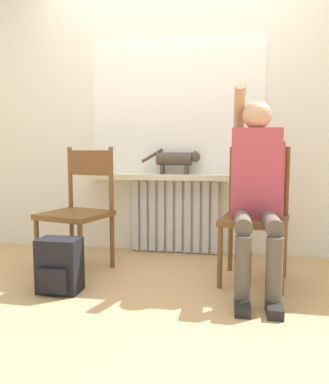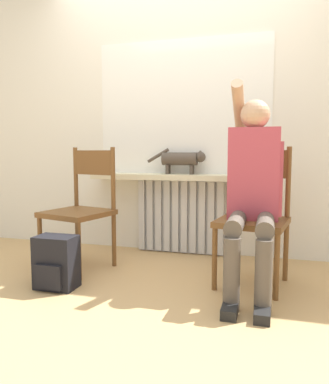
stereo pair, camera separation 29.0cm
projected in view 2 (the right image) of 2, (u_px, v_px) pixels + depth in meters
The scene contains 10 objects.
ground_plane at pixel (139, 299), 2.39m from camera, with size 12.00×12.00×0.00m, color tan.
wall_with_window at pixel (183, 106), 3.42m from camera, with size 7.00×0.06×2.70m.
radiator at pixel (181, 216), 3.45m from camera, with size 0.82×0.08×0.68m.
windowsill at pixel (179, 177), 3.35m from camera, with size 1.64×0.23×0.05m.
window_glass at pixel (182, 107), 3.39m from camera, with size 1.58×0.01×1.20m.
chair_left at pixel (81, 207), 3.00m from camera, with size 0.56×0.56×0.97m.
chair_right at pixel (254, 215), 2.63m from camera, with size 0.53×0.53×0.97m.
person at pixel (253, 185), 2.49m from camera, with size 0.36×1.04×1.42m.
cat at pixel (182, 159), 3.34m from camera, with size 0.54×0.11×0.23m.
backpack at pixel (56, 263), 2.56m from camera, with size 0.28×0.21×0.36m.
Camera 2 is at (0.79, -2.17, 0.94)m, focal length 35.00 mm.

